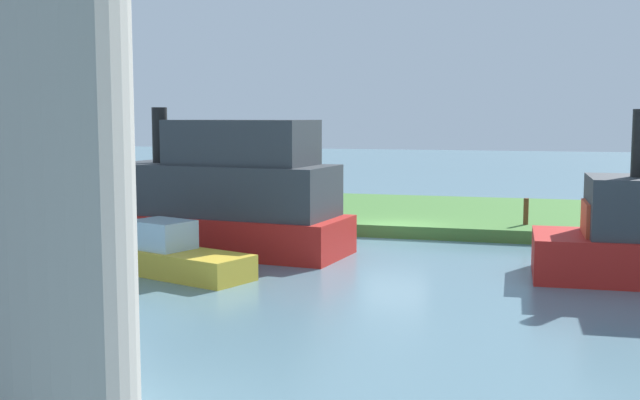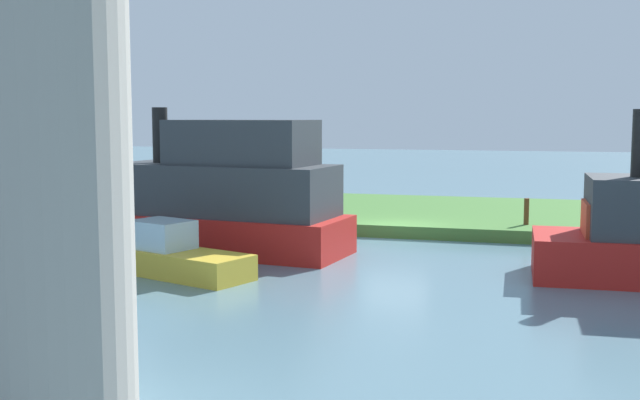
% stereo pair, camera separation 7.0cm
% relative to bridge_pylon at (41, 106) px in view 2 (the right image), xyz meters
% --- Properties ---
extents(ground_plane, '(160.00, 160.00, 0.00)m').
position_rel_bridge_pylon_xyz_m(ground_plane, '(-1.93, -19.56, -4.94)').
color(ground_plane, slate).
extents(grassy_bank, '(80.00, 12.00, 0.50)m').
position_rel_bridge_pylon_xyz_m(grassy_bank, '(-1.93, -25.56, -4.69)').
color(grassy_bank, '#427533').
rests_on(grassy_bank, ground).
extents(bridge_pylon, '(2.68, 2.68, 9.88)m').
position_rel_bridge_pylon_xyz_m(bridge_pylon, '(0.00, 0.00, 0.00)').
color(bridge_pylon, '#9E998E').
rests_on(bridge_pylon, ground).
extents(person_on_bank, '(0.50, 0.50, 1.39)m').
position_rel_bridge_pylon_xyz_m(person_on_bank, '(3.78, -22.84, -3.74)').
color(person_on_bank, '#2D334C').
rests_on(person_on_bank, grassy_bank).
extents(mooring_post, '(0.20, 0.20, 1.05)m').
position_rel_bridge_pylon_xyz_m(mooring_post, '(-6.83, -21.38, -3.92)').
color(mooring_post, brown).
rests_on(mooring_post, grassy_bank).
extents(houseboat_blue, '(10.29, 4.44, 5.10)m').
position_rel_bridge_pylon_xyz_m(houseboat_blue, '(3.64, -15.09, -3.05)').
color(houseboat_blue, red).
rests_on(houseboat_blue, ground).
extents(motorboat_red, '(5.18, 3.30, 1.63)m').
position_rel_bridge_pylon_xyz_m(motorboat_red, '(3.29, -10.87, -4.36)').
color(motorboat_red, gold).
rests_on(motorboat_red, ground).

